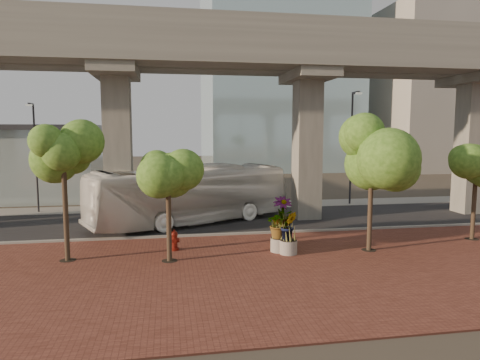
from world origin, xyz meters
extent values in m
plane|color=#3B342B|center=(0.00, 0.00, 0.00)|extent=(160.00, 160.00, 0.00)
cube|color=brown|center=(0.00, -8.00, 0.03)|extent=(70.00, 13.00, 0.06)
cube|color=black|center=(0.00, 2.00, 0.02)|extent=(90.00, 8.00, 0.04)
cube|color=gray|center=(0.00, -2.00, 0.08)|extent=(70.00, 0.25, 0.16)
cube|color=gray|center=(0.00, 7.50, 0.03)|extent=(90.00, 3.00, 0.06)
cube|color=gray|center=(0.00, 0.40, 10.50)|extent=(72.00, 2.40, 1.80)
cube|color=gray|center=(0.00, 3.60, 10.50)|extent=(72.00, 2.40, 1.80)
cube|color=gray|center=(0.00, -0.70, 11.90)|extent=(72.00, 0.12, 1.00)
cube|color=gray|center=(0.00, 4.70, 11.90)|extent=(72.00, 0.12, 1.00)
cube|color=#A29C92|center=(38.00, 36.00, 12.00)|extent=(18.00, 16.00, 24.00)
imported|color=white|center=(-1.60, 1.56, 1.81)|extent=(13.06, 8.13, 3.61)
cylinder|color=#66120B|center=(-2.80, -4.60, 0.11)|extent=(0.45, 0.45, 0.10)
cylinder|color=#66120B|center=(-2.80, -4.60, 0.47)|extent=(0.30, 0.30, 0.72)
sphere|color=#66120B|center=(-2.80, -4.60, 0.83)|extent=(0.35, 0.35, 0.35)
cylinder|color=#66120B|center=(-2.80, -4.60, 0.99)|extent=(0.10, 0.10, 0.12)
cylinder|color=#66120B|center=(-2.80, -4.60, 0.53)|extent=(0.50, 0.20, 0.20)
cylinder|color=#A8A098|center=(2.12, -5.67, 0.38)|extent=(0.83, 0.83, 0.64)
imported|color=#335D18|center=(2.12, -5.67, 1.39)|extent=(1.84, 1.84, 1.38)
cylinder|color=gray|center=(2.52, -4.67, 0.43)|extent=(0.94, 0.94, 0.73)
imported|color=#335D18|center=(2.52, -4.67, 1.65)|extent=(2.30, 2.30, 1.73)
cylinder|color=gray|center=(2.44, -6.13, 0.38)|extent=(0.82, 0.82, 0.64)
imported|color=#335D18|center=(2.44, -6.13, 1.38)|extent=(1.83, 1.83, 1.37)
cylinder|color=#483929|center=(-7.48, -5.50, 2.04)|extent=(0.22, 0.22, 3.96)
cylinder|color=black|center=(-7.48, -5.50, 0.07)|extent=(0.70, 0.70, 0.01)
cylinder|color=#483929|center=(-3.04, -6.33, 1.66)|extent=(0.22, 0.22, 3.21)
cylinder|color=black|center=(-3.04, -6.33, 0.07)|extent=(0.70, 0.70, 0.01)
cylinder|color=#483929|center=(6.44, -6.19, 1.72)|extent=(0.22, 0.22, 3.32)
cylinder|color=black|center=(6.44, -6.19, 0.07)|extent=(0.70, 0.70, 0.01)
cylinder|color=#483929|center=(12.83, -5.11, 1.59)|extent=(0.22, 0.22, 3.06)
cylinder|color=black|center=(12.83, -5.11, 0.07)|extent=(0.70, 0.70, 0.01)
cylinder|color=#2C2C31|center=(-12.19, 7.13, 3.83)|extent=(0.13, 0.13, 7.58)
cube|color=#2C2C31|center=(-12.19, 6.65, 7.62)|extent=(0.14, 0.95, 0.14)
cube|color=silver|center=(-12.19, 6.18, 7.53)|extent=(0.38, 0.19, 0.11)
cylinder|color=#2D2D32|center=(11.22, 6.76, 4.38)|extent=(0.15, 0.15, 8.68)
cube|color=#2D2D32|center=(11.22, 6.22, 8.72)|extent=(0.16, 1.09, 0.16)
cube|color=silver|center=(11.22, 5.68, 8.61)|extent=(0.43, 0.22, 0.13)
camera|label=1|loc=(-3.05, -24.93, 5.70)|focal=32.00mm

